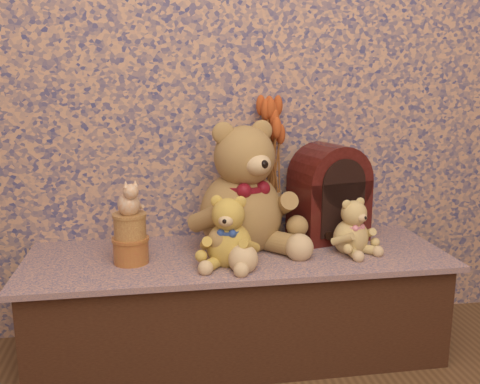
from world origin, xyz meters
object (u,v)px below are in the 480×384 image
at_px(teddy_small, 351,223).
at_px(cat_figurine, 128,197).
at_px(teddy_medium, 229,227).
at_px(biscuit_tin_lower, 131,250).
at_px(teddy_large, 241,181).
at_px(cathedral_radio, 329,192).
at_px(ceramic_vase, 267,214).

bearing_deg(teddy_small, cat_figurine, 155.09).
height_order(teddy_medium, cat_figurine, cat_figurine).
xyz_separation_m(teddy_small, biscuit_tin_lower, (-0.79, 0.01, -0.06)).
xyz_separation_m(teddy_large, cat_figurine, (-0.40, -0.10, -0.02)).
bearing_deg(biscuit_tin_lower, teddy_small, -1.02).
height_order(teddy_medium, biscuit_tin_lower, teddy_medium).
height_order(teddy_large, teddy_small, teddy_large).
bearing_deg(teddy_large, biscuit_tin_lower, 172.55).
bearing_deg(teddy_large, cat_figurine, 172.55).
relative_size(cathedral_radio, cat_figurine, 3.03).
bearing_deg(cathedral_radio, teddy_medium, -165.46).
bearing_deg(teddy_medium, teddy_small, 25.15).
relative_size(teddy_medium, teddy_small, 1.20).
bearing_deg(cat_figurine, cathedral_radio, -7.07).
height_order(teddy_large, ceramic_vase, teddy_large).
bearing_deg(cathedral_radio, teddy_large, 176.41).
bearing_deg(teddy_large, teddy_small, -37.41).
height_order(teddy_large, cat_figurine, teddy_large).
bearing_deg(cat_figurine, teddy_medium, -30.53).
height_order(cathedral_radio, ceramic_vase, cathedral_radio).
bearing_deg(teddy_small, ceramic_vase, 116.96).
height_order(cathedral_radio, cat_figurine, cathedral_radio).
distance_m(teddy_large, biscuit_tin_lower, 0.46).
height_order(biscuit_tin_lower, cat_figurine, cat_figurine).
relative_size(teddy_large, ceramic_vase, 2.66).
relative_size(teddy_small, ceramic_vase, 1.13).
distance_m(teddy_large, cat_figurine, 0.41).
bearing_deg(biscuit_tin_lower, ceramic_vase, 21.33).
xyz_separation_m(cathedral_radio, ceramic_vase, (-0.24, 0.04, -0.09)).
distance_m(teddy_medium, teddy_small, 0.46).
height_order(teddy_medium, teddy_small, teddy_medium).
bearing_deg(teddy_medium, ceramic_vase, 73.51).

